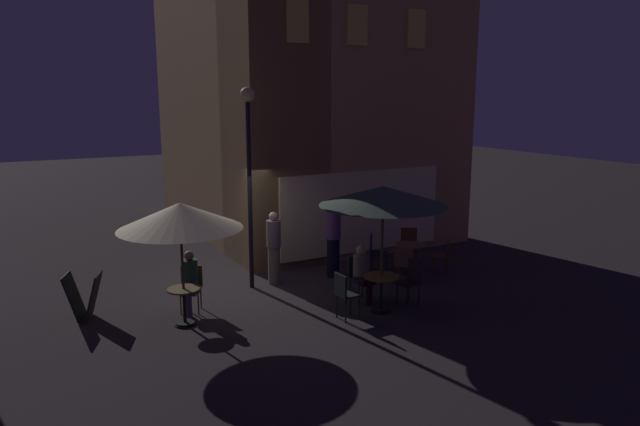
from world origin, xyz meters
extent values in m
plane|color=#2C2528|center=(0.00, 0.00, 0.00)|extent=(60.00, 60.00, 0.00)
cube|color=tan|center=(4.18, 1.87, 4.00)|extent=(6.74, 2.11, 8.01)
cube|color=tan|center=(1.87, 5.01, 4.00)|extent=(2.11, 8.39, 8.01)
cube|color=#E4CF55|center=(2.01, 0.79, 5.86)|extent=(0.55, 0.06, 0.95)
cube|color=#E4CF55|center=(3.63, 0.79, 5.86)|extent=(0.55, 0.06, 0.95)
cube|color=#E4CF55|center=(5.40, 0.79, 5.86)|extent=(0.55, 0.06, 0.95)
cube|color=beige|center=(3.84, 0.78, 1.25)|extent=(4.71, 0.08, 2.10)
cylinder|color=black|center=(0.41, -0.03, 2.07)|extent=(0.10, 0.10, 4.13)
sphere|color=#F9D386|center=(0.41, -0.03, 4.22)|extent=(0.31, 0.31, 0.31)
cube|color=black|center=(-2.95, -0.35, 0.46)|extent=(0.47, 0.62, 0.89)
cube|color=black|center=(-3.28, -0.21, 0.46)|extent=(0.47, 0.62, 0.89)
cylinder|color=black|center=(2.09, -2.64, 0.01)|extent=(0.40, 0.40, 0.03)
cylinder|color=black|center=(2.09, -2.64, 0.35)|extent=(0.06, 0.06, 0.70)
cylinder|color=brown|center=(2.09, -2.64, 0.72)|extent=(0.70, 0.70, 0.03)
cylinder|color=black|center=(-1.52, -1.46, 0.01)|extent=(0.40, 0.40, 0.03)
cylinder|color=black|center=(-1.52, -1.46, 0.34)|extent=(0.06, 0.06, 0.68)
cylinder|color=brown|center=(-1.52, -1.46, 0.70)|extent=(0.60, 0.60, 0.03)
cylinder|color=black|center=(4.16, -0.89, 0.01)|extent=(0.40, 0.40, 0.03)
cylinder|color=black|center=(4.16, -0.89, 0.34)|extent=(0.06, 0.06, 0.69)
cylinder|color=brown|center=(4.16, -0.89, 0.70)|extent=(0.71, 0.71, 0.03)
cylinder|color=black|center=(2.09, -2.64, 0.03)|extent=(0.36, 0.36, 0.06)
cylinder|color=#473C25|center=(2.09, -2.64, 1.23)|extent=(0.05, 0.05, 2.46)
cone|color=#374B3E|center=(2.09, -2.64, 2.33)|extent=(2.47, 2.47, 0.37)
cylinder|color=black|center=(-1.52, -1.46, 0.03)|extent=(0.36, 0.36, 0.06)
cylinder|color=#513223|center=(-1.52, -1.46, 1.14)|extent=(0.05, 0.05, 2.27)
cone|color=beige|center=(-1.52, -1.46, 2.08)|extent=(2.26, 2.26, 0.48)
cylinder|color=black|center=(2.22, -2.09, 0.23)|extent=(0.03, 0.03, 0.46)
cylinder|color=black|center=(1.91, -2.11, 0.23)|extent=(0.03, 0.03, 0.46)
cylinder|color=black|center=(2.20, -1.79, 0.23)|extent=(0.03, 0.03, 0.46)
cylinder|color=black|center=(1.90, -1.80, 0.23)|extent=(0.03, 0.03, 0.46)
cube|color=black|center=(2.06, -1.95, 0.48)|extent=(0.40, 0.40, 0.04)
cube|color=black|center=(2.05, -1.77, 0.72)|extent=(0.39, 0.06, 0.44)
cylinder|color=black|center=(1.46, -2.50, 0.24)|extent=(0.03, 0.03, 0.47)
cylinder|color=black|center=(1.47, -2.82, 0.24)|extent=(0.03, 0.03, 0.47)
cylinder|color=black|center=(1.15, -2.52, 0.24)|extent=(0.03, 0.03, 0.47)
cylinder|color=black|center=(1.16, -2.83, 0.24)|extent=(0.03, 0.03, 0.47)
cube|color=black|center=(1.31, -2.67, 0.49)|extent=(0.41, 0.41, 0.04)
cube|color=black|center=(1.14, -2.67, 0.71)|extent=(0.05, 0.39, 0.41)
cylinder|color=black|center=(2.64, -2.76, 0.21)|extent=(0.03, 0.03, 0.43)
cylinder|color=black|center=(2.62, -2.45, 0.21)|extent=(0.03, 0.03, 0.43)
cylinder|color=black|center=(2.95, -2.74, 0.21)|extent=(0.03, 0.03, 0.43)
cylinder|color=black|center=(2.93, -2.43, 0.21)|extent=(0.03, 0.03, 0.43)
cube|color=black|center=(2.78, -2.60, 0.45)|extent=(0.41, 0.41, 0.04)
cube|color=black|center=(2.96, -2.58, 0.70)|extent=(0.06, 0.39, 0.47)
cylinder|color=brown|center=(-1.14, -1.07, 0.23)|extent=(0.03, 0.03, 0.46)
cylinder|color=brown|center=(-1.44, -0.92, 0.23)|extent=(0.03, 0.03, 0.46)
cylinder|color=brown|center=(-0.99, -0.76, 0.23)|extent=(0.03, 0.03, 0.46)
cylinder|color=brown|center=(-1.29, -0.62, 0.23)|extent=(0.03, 0.03, 0.46)
cube|color=brown|center=(-1.21, -0.84, 0.47)|extent=(0.57, 0.57, 0.04)
cube|color=brown|center=(-1.13, -0.67, 0.69)|extent=(0.40, 0.22, 0.40)
cylinder|color=black|center=(3.78, -0.40, 0.22)|extent=(0.03, 0.03, 0.44)
cylinder|color=black|center=(3.58, -0.68, 0.22)|extent=(0.03, 0.03, 0.44)
cylinder|color=black|center=(3.50, -0.20, 0.22)|extent=(0.03, 0.03, 0.44)
cylinder|color=black|center=(3.30, -0.49, 0.22)|extent=(0.03, 0.03, 0.44)
cube|color=black|center=(3.54, -0.44, 0.46)|extent=(0.60, 0.60, 0.04)
cube|color=black|center=(3.38, -0.33, 0.70)|extent=(0.28, 0.37, 0.44)
cylinder|color=brown|center=(3.60, -1.18, 0.21)|extent=(0.03, 0.03, 0.43)
cylinder|color=brown|center=(3.83, -1.42, 0.21)|extent=(0.03, 0.03, 0.43)
cylinder|color=brown|center=(3.36, -1.40, 0.21)|extent=(0.03, 0.03, 0.43)
cylinder|color=brown|center=(3.58, -1.65, 0.21)|extent=(0.03, 0.03, 0.43)
cube|color=brown|center=(3.59, -1.41, 0.44)|extent=(0.59, 0.59, 0.04)
cube|color=brown|center=(3.45, -1.54, 0.66)|extent=(0.31, 0.33, 0.40)
cylinder|color=brown|center=(4.49, -1.33, 0.22)|extent=(0.03, 0.03, 0.44)
cylinder|color=brown|center=(4.68, -1.07, 0.22)|extent=(0.03, 0.03, 0.44)
cylinder|color=brown|center=(4.75, -1.52, 0.22)|extent=(0.03, 0.03, 0.44)
cylinder|color=brown|center=(4.94, -1.26, 0.22)|extent=(0.03, 0.03, 0.44)
cube|color=brown|center=(4.72, -1.29, 0.45)|extent=(0.56, 0.56, 0.04)
cube|color=brown|center=(4.86, -1.40, 0.66)|extent=(0.27, 0.35, 0.39)
cylinder|color=#4E2F1E|center=(4.60, -0.52, 0.23)|extent=(0.03, 0.03, 0.46)
cylinder|color=#4E2F1E|center=(4.33, -0.34, 0.23)|extent=(0.03, 0.03, 0.46)
cylinder|color=#4E2F1E|center=(4.78, -0.24, 0.23)|extent=(0.03, 0.03, 0.46)
cylinder|color=#4E2F1E|center=(4.51, -0.06, 0.23)|extent=(0.03, 0.03, 0.46)
cube|color=#4E2F1E|center=(4.55, -0.29, 0.48)|extent=(0.57, 0.57, 0.04)
cube|color=#4E2F1E|center=(4.65, -0.14, 0.71)|extent=(0.36, 0.26, 0.42)
cube|color=black|center=(2.06, -2.09, 0.49)|extent=(0.34, 0.37, 0.14)
cylinder|color=black|center=(2.07, -2.25, 0.24)|extent=(0.14, 0.14, 0.49)
cylinder|color=#786F5A|center=(2.06, -1.95, 0.75)|extent=(0.33, 0.33, 0.51)
sphere|color=tan|center=(2.06, -1.95, 1.10)|extent=(0.21, 0.21, 0.21)
cube|color=#63426B|center=(-1.27, -0.97, 0.49)|extent=(0.44, 0.46, 0.14)
cylinder|color=#63426B|center=(-1.34, -1.11, 0.24)|extent=(0.14, 0.14, 0.49)
cylinder|color=#274733|center=(-1.21, -0.84, 0.78)|extent=(0.31, 0.31, 0.57)
sphere|color=#91684D|center=(-1.21, -0.84, 1.15)|extent=(0.19, 0.19, 0.19)
cylinder|color=#796D54|center=(0.96, -0.02, 0.43)|extent=(0.27, 0.27, 0.86)
cylinder|color=slate|center=(0.96, -0.02, 1.17)|extent=(0.32, 0.32, 0.60)
sphere|color=tan|center=(0.96, -0.02, 1.56)|extent=(0.20, 0.20, 0.20)
cylinder|color=black|center=(2.40, -0.21, 0.46)|extent=(0.30, 0.30, 0.92)
cylinder|color=#64396C|center=(2.40, -0.21, 1.24)|extent=(0.35, 0.35, 0.63)
sphere|color=tan|center=(2.40, -0.21, 1.65)|extent=(0.21, 0.21, 0.21)
camera|label=1|loc=(-4.30, -11.78, 4.25)|focal=33.10mm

